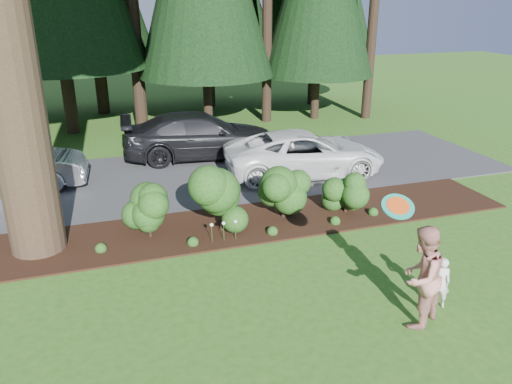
% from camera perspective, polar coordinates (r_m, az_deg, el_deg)
% --- Properties ---
extents(ground, '(80.00, 80.00, 0.00)m').
position_cam_1_polar(ground, '(10.50, 1.31, -11.20)').
color(ground, '#2E5C1A').
rests_on(ground, ground).
extents(mulch_bed, '(16.00, 2.50, 0.05)m').
position_cam_1_polar(mulch_bed, '(13.22, -3.34, -3.89)').
color(mulch_bed, black).
rests_on(mulch_bed, ground).
extents(driveway, '(22.00, 6.00, 0.03)m').
position_cam_1_polar(driveway, '(17.07, -7.01, 1.87)').
color(driveway, '#38383A').
rests_on(driveway, ground).
extents(shrub_row, '(6.53, 1.60, 1.61)m').
position_cam_1_polar(shrub_row, '(13.01, -0.01, -0.52)').
color(shrub_row, '#163F13').
rests_on(shrub_row, ground).
extents(lily_cluster, '(0.69, 0.09, 0.57)m').
position_cam_1_polar(lily_cluster, '(12.21, -3.73, -3.68)').
color(lily_cluster, '#163F13').
rests_on(lily_cluster, ground).
extents(car_silver_wagon, '(4.72, 1.91, 1.52)m').
position_cam_1_polar(car_silver_wagon, '(17.28, -26.49, 2.70)').
color(car_silver_wagon, silver).
rests_on(car_silver_wagon, driveway).
extents(car_white_suv, '(5.58, 2.99, 1.49)m').
position_cam_1_polar(car_white_suv, '(16.89, 5.55, 4.42)').
color(car_white_suv, silver).
rests_on(car_white_suv, driveway).
extents(car_dark_suv, '(5.87, 2.69, 1.66)m').
position_cam_1_polar(car_dark_suv, '(18.84, -6.32, 6.44)').
color(car_dark_suv, black).
rests_on(car_dark_suv, driveway).
extents(child, '(0.46, 0.39, 1.06)m').
position_cam_1_polar(child, '(10.38, 20.29, -9.66)').
color(child, white).
rests_on(child, ground).
extents(adult, '(1.19, 1.11, 1.95)m').
position_cam_1_polar(adult, '(9.53, 18.34, -9.20)').
color(adult, '#AC2217').
rests_on(adult, ground).
extents(frisbee, '(0.59, 0.51, 0.34)m').
position_cam_1_polar(frisbee, '(8.74, 15.91, -1.58)').
color(frisbee, '#1A937B').
rests_on(frisbee, ground).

